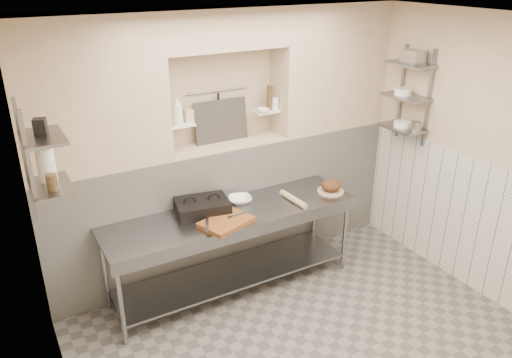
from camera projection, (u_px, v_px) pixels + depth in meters
floor at (316, 354)px, 4.49m from camera, size 4.00×3.90×0.10m
ceiling at (337, 17)px, 3.33m from camera, size 4.00×3.90×0.10m
wall_left at (49, 287)px, 2.99m from camera, size 0.10×3.90×2.80m
wall_right at (495, 163)px, 4.84m from camera, size 0.10×3.90×2.80m
wall_back at (216, 138)px, 5.51m from camera, size 4.00×0.10×2.80m
backwall_lower at (227, 204)px, 5.59m from camera, size 4.00×0.40×1.40m
alcove_sill at (226, 144)px, 5.30m from camera, size 1.30×0.40×0.02m
backwall_pillar_left at (90, 95)px, 4.43m from camera, size 1.35×0.40×1.40m
backwall_pillar_right at (330, 67)px, 5.63m from camera, size 1.35×0.40×1.40m
backwall_header at (223, 28)px, 4.83m from camera, size 1.30×0.40×0.40m
wainscot_right at (478, 227)px, 5.09m from camera, size 0.02×3.90×1.40m
alcove_shelf_left at (180, 125)px, 4.96m from camera, size 0.28×0.16×0.02m
alcove_shelf_right at (266, 111)px, 5.41m from camera, size 0.28×0.16×0.02m
utensil_rail at (217, 91)px, 5.23m from camera, size 0.70×0.02×0.02m
hanging_steel at (219, 107)px, 5.28m from camera, size 0.02×0.02×0.30m
splash_panel at (221, 121)px, 5.29m from camera, size 0.60×0.08×0.45m
shelf_rail_left_a at (24, 157)px, 3.86m from camera, size 0.03×0.03×0.95m
shelf_rail_left_b at (31, 175)px, 3.54m from camera, size 0.03×0.03×0.95m
wall_shelf_left_lower at (51, 187)px, 3.84m from camera, size 0.30×0.50×0.02m
wall_shelf_left_upper at (42, 137)px, 3.68m from camera, size 0.30×0.50×0.03m
shelf_rail_right_a at (401, 91)px, 5.62m from camera, size 0.03×0.03×1.05m
shelf_rail_right_b at (429, 99)px, 5.30m from camera, size 0.03×0.03×1.05m
wall_shelf_right_lower at (402, 128)px, 5.54m from camera, size 0.30×0.50×0.02m
wall_shelf_right_mid at (406, 97)px, 5.40m from camera, size 0.30×0.50×0.02m
wall_shelf_right_upper at (410, 64)px, 5.26m from camera, size 0.30×0.50×0.03m
prep_table at (233, 235)px, 5.06m from camera, size 2.60×0.70×0.90m
panini_press at (202, 207)px, 4.92m from camera, size 0.57×0.46×0.14m
cutting_board at (226, 222)px, 4.73m from camera, size 0.56×0.47×0.04m
knife_blade at (238, 214)px, 4.82m from camera, size 0.24×0.05×0.01m
tongs at (207, 225)px, 4.61m from camera, size 0.14×0.26×0.03m
mixing_bowl at (240, 200)px, 5.16m from camera, size 0.30×0.30×0.06m
rolling_pin at (293, 199)px, 5.17m from camera, size 0.09×0.41×0.06m
bread_board at (331, 191)px, 5.40m from camera, size 0.29×0.29×0.02m
bread_loaf at (331, 185)px, 5.38m from camera, size 0.21×0.21×0.13m
bottle_soap at (177, 110)px, 4.89m from camera, size 0.14×0.14×0.29m
jar_alcove at (189, 116)px, 4.99m from camera, size 0.08×0.08×0.13m
bowl_alcove at (263, 111)px, 5.32m from camera, size 0.14×0.14×0.04m
condiment_a at (269, 100)px, 5.39m from camera, size 0.06×0.06×0.21m
condiment_b at (270, 97)px, 5.41m from camera, size 0.07×0.07×0.26m
condiment_c at (275, 103)px, 5.43m from camera, size 0.07×0.07×0.13m
jug_left at (46, 165)px, 3.85m from camera, size 0.14×0.14×0.27m
jar_left at (52, 182)px, 3.73m from camera, size 0.08×0.08×0.13m
box_left_upper at (40, 127)px, 3.67m from camera, size 0.11×0.11×0.12m
bowl_right at (402, 124)px, 5.53m from camera, size 0.18×0.18×0.06m
canister_right at (416, 127)px, 5.36m from camera, size 0.11×0.11×0.11m
bowl_right_mid at (403, 91)px, 5.42m from camera, size 0.18×0.18×0.07m
basket_right at (413, 57)px, 5.20m from camera, size 0.18×0.22×0.14m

